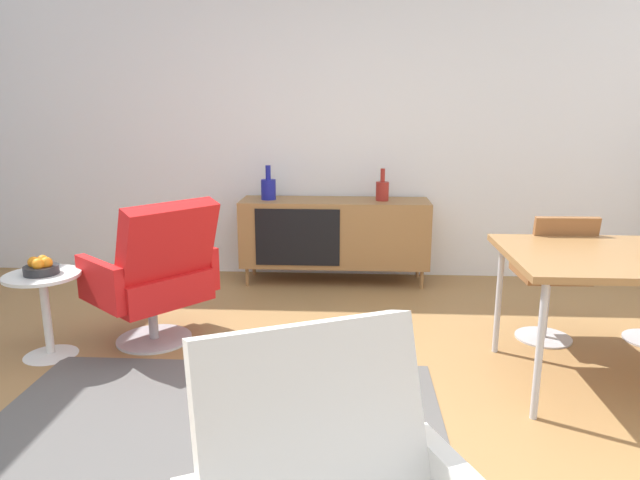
{
  "coord_description": "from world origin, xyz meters",
  "views": [
    {
      "loc": [
        0.23,
        -2.45,
        1.48
      ],
      "look_at": [
        0.06,
        0.57,
        0.78
      ],
      "focal_mm": 31.72,
      "sensor_mm": 36.0,
      "label": 1
    }
  ],
  "objects_px": {
    "vase_sculptural_dark": "(268,188)",
    "dining_chair_back_left": "(553,273)",
    "vase_cobalt": "(382,190)",
    "lounge_chair_red": "(155,274)",
    "side_table_round": "(45,305)",
    "sideboard": "(334,232)",
    "fruit_bowl": "(41,267)"
  },
  "relations": [
    {
      "from": "dining_chair_back_left",
      "to": "fruit_bowl",
      "type": "distance_m",
      "value": 3.14
    },
    {
      "from": "vase_cobalt",
      "to": "fruit_bowl",
      "type": "height_order",
      "value": "vase_cobalt"
    },
    {
      "from": "fruit_bowl",
      "to": "lounge_chair_red",
      "type": "bearing_deg",
      "value": 19.72
    },
    {
      "from": "vase_cobalt",
      "to": "fruit_bowl",
      "type": "xyz_separation_m",
      "value": [
        -2.09,
        -1.63,
        -0.25
      ]
    },
    {
      "from": "vase_cobalt",
      "to": "side_table_round",
      "type": "xyz_separation_m",
      "value": [
        -2.09,
        -1.63,
        -0.49
      ]
    },
    {
      "from": "vase_sculptural_dark",
      "to": "dining_chair_back_left",
      "type": "height_order",
      "value": "vase_sculptural_dark"
    },
    {
      "from": "vase_sculptural_dark",
      "to": "fruit_bowl",
      "type": "distance_m",
      "value": 1.99
    },
    {
      "from": "sideboard",
      "to": "vase_sculptural_dark",
      "type": "distance_m",
      "value": 0.68
    },
    {
      "from": "lounge_chair_red",
      "to": "fruit_bowl",
      "type": "xyz_separation_m",
      "value": [
        -0.61,
        -0.22,
        0.1
      ]
    },
    {
      "from": "sideboard",
      "to": "fruit_bowl",
      "type": "height_order",
      "value": "sideboard"
    },
    {
      "from": "dining_chair_back_left",
      "to": "lounge_chair_red",
      "type": "xyz_separation_m",
      "value": [
        -2.51,
        -0.16,
        -0.0
      ]
    },
    {
      "from": "lounge_chair_red",
      "to": "vase_sculptural_dark",
      "type": "bearing_deg",
      "value": 69.91
    },
    {
      "from": "vase_sculptural_dark",
      "to": "fruit_bowl",
      "type": "relative_size",
      "value": 1.45
    },
    {
      "from": "vase_sculptural_dark",
      "to": "fruit_bowl",
      "type": "bearing_deg",
      "value": -124.67
    },
    {
      "from": "sideboard",
      "to": "dining_chair_back_left",
      "type": "distance_m",
      "value": 1.89
    },
    {
      "from": "vase_cobalt",
      "to": "side_table_round",
      "type": "bearing_deg",
      "value": -142.14
    },
    {
      "from": "dining_chair_back_left",
      "to": "vase_cobalt",
      "type": "bearing_deg",
      "value": 129.45
    },
    {
      "from": "lounge_chair_red",
      "to": "side_table_round",
      "type": "height_order",
      "value": "lounge_chair_red"
    },
    {
      "from": "vase_sculptural_dark",
      "to": "side_table_round",
      "type": "bearing_deg",
      "value": -124.67
    },
    {
      "from": "lounge_chair_red",
      "to": "side_table_round",
      "type": "relative_size",
      "value": 1.82
    },
    {
      "from": "sideboard",
      "to": "vase_sculptural_dark",
      "type": "bearing_deg",
      "value": 179.81
    },
    {
      "from": "vase_cobalt",
      "to": "lounge_chair_red",
      "type": "relative_size",
      "value": 0.29
    },
    {
      "from": "vase_sculptural_dark",
      "to": "side_table_round",
      "type": "height_order",
      "value": "vase_sculptural_dark"
    },
    {
      "from": "vase_cobalt",
      "to": "dining_chair_back_left",
      "type": "distance_m",
      "value": 1.65
    },
    {
      "from": "vase_cobalt",
      "to": "side_table_round",
      "type": "relative_size",
      "value": 0.52
    },
    {
      "from": "vase_sculptural_dark",
      "to": "lounge_chair_red",
      "type": "distance_m",
      "value": 1.54
    },
    {
      "from": "dining_chair_back_left",
      "to": "lounge_chair_red",
      "type": "bearing_deg",
      "value": -176.26
    },
    {
      "from": "lounge_chair_red",
      "to": "side_table_round",
      "type": "distance_m",
      "value": 0.66
    },
    {
      "from": "sideboard",
      "to": "lounge_chair_red",
      "type": "xyz_separation_m",
      "value": [
        -1.08,
        -1.41,
        0.03
      ]
    },
    {
      "from": "vase_cobalt",
      "to": "lounge_chair_red",
      "type": "distance_m",
      "value": 2.07
    },
    {
      "from": "vase_cobalt",
      "to": "fruit_bowl",
      "type": "relative_size",
      "value": 1.35
    },
    {
      "from": "sideboard",
      "to": "side_table_round",
      "type": "xyz_separation_m",
      "value": [
        -1.69,
        -1.62,
        -0.12
      ]
    }
  ]
}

